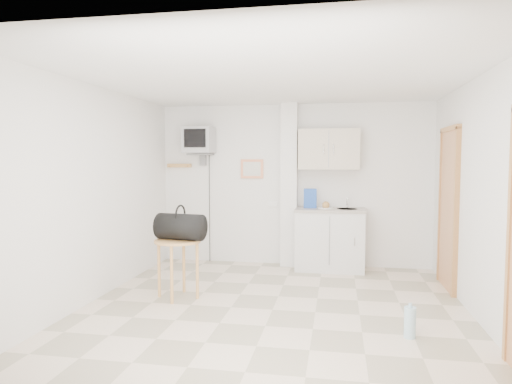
% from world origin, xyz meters
% --- Properties ---
extents(ground, '(4.50, 4.50, 0.00)m').
position_xyz_m(ground, '(0.00, 0.00, 0.00)').
color(ground, beige).
rests_on(ground, ground).
extents(room_envelope, '(4.24, 4.54, 2.55)m').
position_xyz_m(room_envelope, '(0.24, 0.09, 1.54)').
color(room_envelope, white).
rests_on(room_envelope, ground).
extents(kitchenette, '(1.03, 0.58, 2.10)m').
position_xyz_m(kitchenette, '(0.57, 2.00, 0.80)').
color(kitchenette, silver).
rests_on(kitchenette, ground).
extents(crt_television, '(0.44, 0.45, 2.15)m').
position_xyz_m(crt_television, '(-1.45, 2.02, 1.94)').
color(crt_television, slate).
rests_on(crt_television, ground).
extents(round_table, '(0.55, 0.55, 0.70)m').
position_xyz_m(round_table, '(-1.17, 0.24, 0.59)').
color(round_table, tan).
rests_on(round_table, ground).
extents(duffel_bag, '(0.60, 0.39, 0.42)m').
position_xyz_m(duffel_bag, '(-1.13, 0.24, 0.86)').
color(duffel_bag, black).
rests_on(duffel_bag, round_table).
extents(water_bottle, '(0.11, 0.11, 0.32)m').
position_xyz_m(water_bottle, '(1.36, -0.56, 0.15)').
color(water_bottle, '#A0C9DA').
rests_on(water_bottle, ground).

